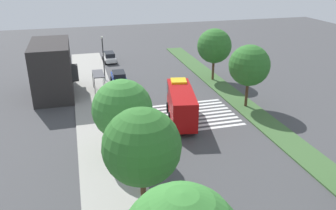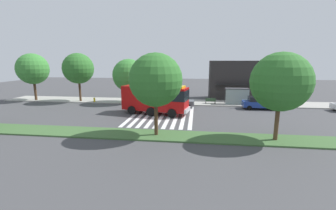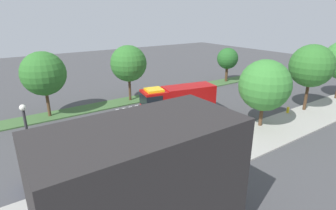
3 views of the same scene
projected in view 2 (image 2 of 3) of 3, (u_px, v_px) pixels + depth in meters
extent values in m
plane|color=#424244|center=(174.00, 115.00, 28.34)|extent=(120.00, 120.00, 0.00)
cube|color=#9E9B93|center=(180.00, 102.00, 37.18)|extent=(60.00, 5.07, 0.14)
cube|color=#3D6033|center=(165.00, 136.00, 20.49)|extent=(60.00, 3.00, 0.14)
cube|color=silver|center=(135.00, 114.00, 28.98)|extent=(0.45, 11.80, 0.01)
cube|color=silver|center=(142.00, 114.00, 28.86)|extent=(0.45, 11.80, 0.01)
cube|color=silver|center=(149.00, 115.00, 28.75)|extent=(0.45, 11.80, 0.01)
cube|color=silver|center=(156.00, 115.00, 28.64)|extent=(0.45, 11.80, 0.01)
cube|color=silver|center=(163.00, 115.00, 28.52)|extent=(0.45, 11.80, 0.01)
cube|color=silver|center=(170.00, 115.00, 28.41)|extent=(0.45, 11.80, 0.01)
cube|color=silver|center=(177.00, 115.00, 28.30)|extent=(0.45, 11.80, 0.01)
cube|color=silver|center=(184.00, 116.00, 28.18)|extent=(0.45, 11.80, 0.01)
cube|color=silver|center=(191.00, 116.00, 28.07)|extent=(0.45, 11.80, 0.01)
cube|color=#A50C0C|center=(177.00, 100.00, 27.91)|extent=(2.94, 2.89, 2.95)
cube|color=#A50C0C|center=(146.00, 98.00, 29.21)|extent=(6.23, 3.54, 3.05)
cube|color=black|center=(180.00, 95.00, 27.68)|extent=(2.25, 2.78, 1.30)
cube|color=silver|center=(187.00, 110.00, 27.72)|extent=(0.71, 2.45, 0.50)
cube|color=yellow|center=(177.00, 87.00, 27.60)|extent=(2.06, 2.02, 0.24)
cylinder|color=black|center=(178.00, 109.00, 29.41)|extent=(1.14, 0.51, 1.10)
cylinder|color=black|center=(172.00, 113.00, 27.13)|extent=(1.14, 0.51, 1.10)
cylinder|color=black|center=(140.00, 107.00, 31.10)|extent=(1.14, 0.51, 1.10)
cylinder|color=black|center=(132.00, 110.00, 28.82)|extent=(1.14, 0.51, 1.10)
cylinder|color=black|center=(158.00, 108.00, 30.27)|extent=(1.14, 0.51, 1.10)
cylinder|color=black|center=(151.00, 112.00, 28.00)|extent=(1.14, 0.51, 1.10)
cube|color=#474C51|center=(179.00, 103.00, 33.40)|extent=(4.55, 2.06, 0.71)
cube|color=black|center=(178.00, 98.00, 33.32)|extent=(2.58, 1.74, 0.56)
cylinder|color=black|center=(189.00, 104.00, 34.12)|extent=(0.65, 0.25, 0.64)
cylinder|color=black|center=(188.00, 106.00, 32.32)|extent=(0.65, 0.25, 0.64)
cylinder|color=black|center=(170.00, 103.00, 34.62)|extent=(0.65, 0.25, 0.64)
cylinder|color=black|center=(168.00, 106.00, 32.82)|extent=(0.65, 0.25, 0.64)
cube|color=navy|center=(260.00, 104.00, 31.94)|extent=(4.72, 2.00, 0.81)
cube|color=black|center=(258.00, 99.00, 31.83)|extent=(2.66, 1.73, 0.67)
cylinder|color=black|center=(269.00, 106.00, 32.70)|extent=(0.65, 0.24, 0.64)
cylinder|color=black|center=(273.00, 109.00, 30.87)|extent=(0.65, 0.24, 0.64)
cylinder|color=black|center=(247.00, 105.00, 33.17)|extent=(0.65, 0.24, 0.64)
cylinder|color=black|center=(249.00, 108.00, 31.34)|extent=(0.65, 0.24, 0.64)
cylinder|color=black|center=(335.00, 108.00, 31.53)|extent=(0.65, 0.24, 0.64)
cube|color=#4C4C51|center=(237.00, 89.00, 34.83)|extent=(3.50, 1.40, 0.12)
cube|color=#8C9E99|center=(237.00, 97.00, 34.42)|extent=(3.50, 0.08, 2.40)
cylinder|color=#333338|center=(225.00, 95.00, 35.91)|extent=(0.08, 0.08, 2.40)
cylinder|color=#333338|center=(247.00, 96.00, 35.48)|extent=(0.08, 0.08, 2.40)
cube|color=#2D472D|center=(210.00, 101.00, 35.47)|extent=(1.60, 0.50, 0.08)
cube|color=#2D472D|center=(211.00, 99.00, 35.21)|extent=(1.60, 0.06, 0.45)
cube|color=black|center=(206.00, 102.00, 35.61)|extent=(0.08, 0.45, 0.37)
cube|color=black|center=(215.00, 102.00, 35.43)|extent=(0.08, 0.45, 0.37)
cylinder|color=#2D2D30|center=(270.00, 86.00, 33.00)|extent=(0.16, 0.16, 6.04)
sphere|color=white|center=(272.00, 64.00, 32.38)|extent=(0.36, 0.36, 0.36)
cube|color=#282626|center=(236.00, 80.00, 40.06)|extent=(9.38, 4.69, 6.80)
cube|color=black|center=(239.00, 85.00, 37.51)|extent=(7.50, 0.80, 0.16)
cylinder|color=#47301E|center=(35.00, 90.00, 38.45)|extent=(0.41, 0.41, 3.50)
sphere|color=#387F33|center=(33.00, 69.00, 37.77)|extent=(5.14, 5.14, 5.14)
cylinder|color=#47301E|center=(80.00, 90.00, 37.41)|extent=(0.36, 0.36, 3.67)
sphere|color=#2D6B28|center=(78.00, 68.00, 36.72)|extent=(4.97, 4.97, 4.97)
cylinder|color=#513823|center=(129.00, 94.00, 36.44)|extent=(0.36, 0.36, 2.54)
sphere|color=#387F33|center=(129.00, 75.00, 35.85)|extent=(5.19, 5.19, 5.19)
cylinder|color=#47301E|center=(156.00, 117.00, 20.25)|extent=(0.34, 0.34, 3.34)
sphere|color=#2D6B28|center=(156.00, 80.00, 19.61)|extent=(4.72, 4.72, 4.72)
cylinder|color=#513823|center=(277.00, 121.00, 18.96)|extent=(0.35, 0.35, 3.25)
sphere|color=#2D6B28|center=(281.00, 82.00, 18.31)|extent=(4.85, 4.85, 4.85)
cylinder|color=gold|center=(94.00, 100.00, 36.87)|extent=(0.28, 0.28, 0.70)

